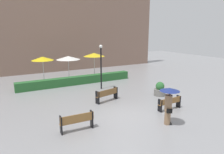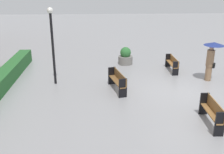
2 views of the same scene
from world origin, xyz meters
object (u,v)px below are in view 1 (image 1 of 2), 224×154
bench_mid_center (107,94)px  lamp_post (101,62)px  pedestrian_with_umbrella (169,100)px  planter_pot (160,90)px  bench_near_right (170,102)px  patio_umbrella_white (68,58)px  bench_near_left (77,121)px  patio_umbrella_yellow_far (94,55)px  patio_umbrella_yellow (43,59)px

bench_mid_center → lamp_post: 3.72m
pedestrian_with_umbrella → planter_pot: bearing=52.6°
bench_near_right → patio_umbrella_white: bearing=105.3°
bench_near_left → bench_near_right: bench_near_left is taller
patio_umbrella_white → patio_umbrella_yellow_far: (2.69, -0.33, 0.20)m
bench_near_right → planter_pot: planter_pot is taller
bench_mid_center → patio_umbrella_yellow: (-2.83, 7.66, 1.81)m
planter_pot → patio_umbrella_yellow_far: size_ratio=0.41×
bench_mid_center → bench_near_right: bench_mid_center is taller
bench_near_right → pedestrian_with_umbrella: pedestrian_with_umbrella is taller
patio_umbrella_white → bench_near_left: bearing=-105.5°
pedestrian_with_umbrella → planter_pot: (3.10, 4.06, -0.89)m
patio_umbrella_yellow → patio_umbrella_yellow_far: bearing=-2.6°
bench_mid_center → bench_near_left: size_ratio=1.09×
bench_near_right → planter_pot: bearing=60.1°
bench_mid_center → patio_umbrella_white: patio_umbrella_white is taller
bench_mid_center → pedestrian_with_umbrella: 5.01m
bench_near_left → lamp_post: size_ratio=0.45×
planter_pot → patio_umbrella_yellow: size_ratio=0.42×
planter_pot → lamp_post: size_ratio=0.28×
bench_mid_center → pedestrian_with_umbrella: pedestrian_with_umbrella is taller
patio_umbrella_yellow_far → pedestrian_with_umbrella: bearing=-96.0°
bench_near_right → pedestrian_with_umbrella: bearing=-137.4°
bench_near_left → pedestrian_with_umbrella: pedestrian_with_umbrella is taller
pedestrian_with_umbrella → patio_umbrella_white: size_ratio=0.84×
planter_pot → patio_umbrella_white: size_ratio=0.44×
bench_mid_center → patio_umbrella_white: (-0.33, 7.75, 1.71)m
bench_near_left → planter_pot: size_ratio=1.59×
planter_pot → patio_umbrella_yellow_far: bearing=102.5°
bench_mid_center → planter_pot: planter_pot is taller
bench_mid_center → patio_umbrella_white: bearing=92.4°
pedestrian_with_umbrella → bench_mid_center: bearing=102.5°
pedestrian_with_umbrella → patio_umbrella_yellow: bearing=107.3°
bench_near_left → patio_umbrella_yellow: bearing=87.2°
bench_near_left → patio_umbrella_yellow_far: patio_umbrella_yellow_far is taller
bench_mid_center → planter_pot: 4.24m
bench_mid_center → patio_umbrella_yellow: 8.36m
patio_umbrella_yellow → bench_near_right: bearing=-63.3°
bench_near_left → patio_umbrella_white: patio_umbrella_white is taller
lamp_post → patio_umbrella_white: size_ratio=1.56×
planter_pot → patio_umbrella_yellow_far: (-1.81, 8.20, 1.98)m
bench_mid_center → bench_near_left: bench_near_left is taller
patio_umbrella_yellow → pedestrian_with_umbrella: bearing=-72.7°
bench_mid_center → bench_near_left: 4.61m
patio_umbrella_yellow → lamp_post: bearing=-49.7°
lamp_post → patio_umbrella_yellow_far: bearing=73.1°
pedestrian_with_umbrella → patio_umbrella_white: (-1.40, 12.58, 0.90)m
bench_mid_center → lamp_post: (1.05, 3.09, 1.79)m
patio_umbrella_yellow_far → patio_umbrella_yellow: bearing=177.4°
bench_mid_center → patio_umbrella_yellow: patio_umbrella_yellow is taller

